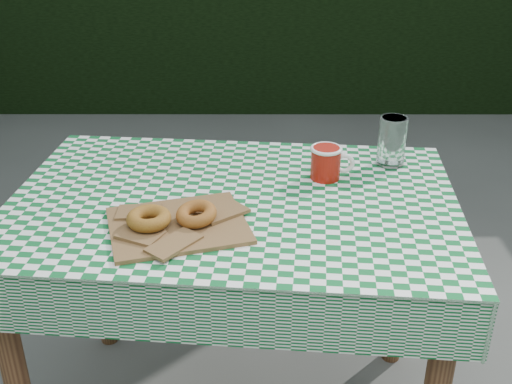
# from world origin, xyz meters

# --- Properties ---
(table) EXTENTS (1.18, 0.84, 0.75)m
(table) POSITION_xyz_m (-0.05, 0.14, 0.38)
(table) COLOR #522E1C
(table) RESTS_ON ground
(tablecloth) EXTENTS (1.20, 0.86, 0.01)m
(tablecloth) POSITION_xyz_m (-0.05, 0.14, 0.75)
(tablecloth) COLOR #0E5C29
(tablecloth) RESTS_ON table
(paper_bag) EXTENTS (0.37, 0.33, 0.02)m
(paper_bag) POSITION_xyz_m (-0.18, -0.00, 0.76)
(paper_bag) COLOR brown
(paper_bag) RESTS_ON tablecloth
(bagel_front) EXTENTS (0.13, 0.13, 0.03)m
(bagel_front) POSITION_xyz_m (-0.24, -0.02, 0.79)
(bagel_front) COLOR #9E6F20
(bagel_front) RESTS_ON paper_bag
(bagel_back) EXTENTS (0.14, 0.14, 0.03)m
(bagel_back) POSITION_xyz_m (-0.13, 0.00, 0.79)
(bagel_back) COLOR #A55C22
(bagel_back) RESTS_ON paper_bag
(coffee_mug) EXTENTS (0.17, 0.17, 0.09)m
(coffee_mug) POSITION_xyz_m (0.19, 0.26, 0.80)
(coffee_mug) COLOR #981409
(coffee_mug) RESTS_ON tablecloth
(drinking_glass) EXTENTS (0.09, 0.09, 0.14)m
(drinking_glass) POSITION_xyz_m (0.38, 0.35, 0.83)
(drinking_glass) COLOR white
(drinking_glass) RESTS_ON tablecloth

